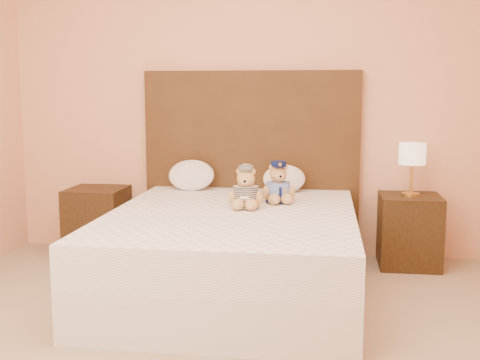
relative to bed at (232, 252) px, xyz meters
name	(u,v)px	position (x,y,z in m)	size (l,w,h in m)	color
bed	(232,252)	(0.00, 0.00, 0.00)	(1.60, 2.00, 0.55)	white
headboard	(251,163)	(0.00, 1.01, 0.47)	(1.75, 0.08, 1.50)	#472E15
nightstand_left	(97,221)	(-1.25, 0.80, 0.00)	(0.45, 0.45, 0.55)	#372511
nightstand_right	(409,231)	(1.25, 0.80, 0.00)	(0.45, 0.45, 0.55)	#372511
lamp	(412,157)	(1.25, 0.80, 0.57)	(0.20, 0.20, 0.40)	gold
teddy_police	(278,182)	(0.27, 0.37, 0.42)	(0.25, 0.24, 0.29)	#AE7343
teddy_prisoner	(246,188)	(0.07, 0.13, 0.41)	(0.25, 0.24, 0.28)	#AE7343
pillow_left	(191,174)	(-0.46, 0.83, 0.41)	(0.37, 0.24, 0.26)	white
pillow_right	(284,177)	(0.28, 0.83, 0.39)	(0.33, 0.21, 0.23)	white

